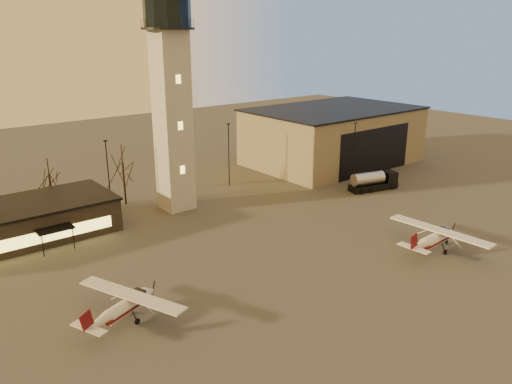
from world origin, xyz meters
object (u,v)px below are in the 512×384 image
hangar (333,136)px  cessna_rear (129,307)px  control_tower (171,91)px  cessna_front (437,240)px  terminal (4,225)px  fuel_truck (373,183)px

hangar → cessna_rear: (-53.69, -26.30, -4.10)m
control_tower → cessna_front: 38.02m
cessna_front → cessna_rear: 34.75m
control_tower → terminal: bearing=174.9°
cessna_rear → fuel_truck: cessna_rear is taller
cessna_front → control_tower: bearing=114.2°
terminal → cessna_rear: 24.71m
hangar → cessna_rear: bearing=-153.9°
fuel_truck → hangar: bearing=79.2°
hangar → terminal: hangar is taller
control_tower → hangar: (36.00, 3.98, -11.17)m
terminal → cessna_rear: bearing=-80.0°
cessna_front → cessna_rear: bearing=162.5°
cessna_rear → terminal: bearing=78.5°
cessna_front → hangar: bearing=57.2°
control_tower → cessna_rear: (-17.69, -22.32, -15.27)m
control_tower → cessna_front: bearing=-62.7°
control_tower → fuel_truck: control_tower is taller
hangar → cessna_rear: size_ratio=2.80×
terminal → fuel_truck: bearing=-15.5°
hangar → terminal: size_ratio=1.20×
cessna_rear → hangar: bearing=4.5°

